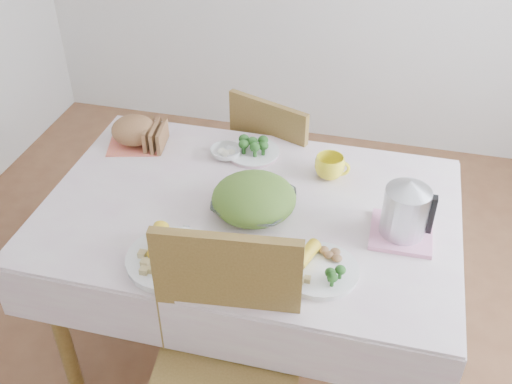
% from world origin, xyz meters
% --- Properties ---
extents(floor, '(3.60, 3.60, 0.00)m').
position_xyz_m(floor, '(0.00, 0.00, 0.00)').
color(floor, brown).
rests_on(floor, ground).
extents(dining_table, '(1.40, 0.90, 0.75)m').
position_xyz_m(dining_table, '(0.00, 0.00, 0.38)').
color(dining_table, brown).
rests_on(dining_table, floor).
extents(tablecloth, '(1.50, 1.00, 0.01)m').
position_xyz_m(tablecloth, '(0.00, 0.00, 0.76)').
color(tablecloth, silver).
rests_on(tablecloth, dining_table).
extents(chair_far, '(0.53, 0.53, 0.91)m').
position_xyz_m(chair_far, '(0.01, 0.70, 0.47)').
color(chair_far, brown).
rests_on(chair_far, floor).
extents(salad_bowl, '(0.32, 0.32, 0.07)m').
position_xyz_m(salad_bowl, '(0.02, -0.03, 0.80)').
color(salad_bowl, white).
rests_on(salad_bowl, tablecloth).
extents(dinner_plate_left, '(0.33, 0.33, 0.03)m').
position_xyz_m(dinner_plate_left, '(-0.17, -0.34, 0.77)').
color(dinner_plate_left, white).
rests_on(dinner_plate_left, tablecloth).
extents(dinner_plate_right, '(0.36, 0.36, 0.02)m').
position_xyz_m(dinner_plate_right, '(0.30, -0.27, 0.77)').
color(dinner_plate_right, white).
rests_on(dinner_plate_right, tablecloth).
extents(broccoli_plate, '(0.24, 0.24, 0.02)m').
position_xyz_m(broccoli_plate, '(-0.07, 0.34, 0.77)').
color(broccoli_plate, beige).
rests_on(broccoli_plate, tablecloth).
extents(napkin, '(0.27, 0.27, 0.00)m').
position_xyz_m(napkin, '(-0.58, 0.31, 0.76)').
color(napkin, '#F27459').
rests_on(napkin, tablecloth).
extents(bread_loaf, '(0.19, 0.18, 0.11)m').
position_xyz_m(bread_loaf, '(-0.58, 0.31, 0.82)').
color(bread_loaf, brown).
rests_on(bread_loaf, napkin).
extents(fruit_bowl, '(0.13, 0.13, 0.04)m').
position_xyz_m(fruit_bowl, '(-0.18, 0.30, 0.78)').
color(fruit_bowl, white).
rests_on(fruit_bowl, tablecloth).
extents(yellow_mug, '(0.14, 0.14, 0.09)m').
position_xyz_m(yellow_mug, '(0.25, 0.26, 0.81)').
color(yellow_mug, yellow).
rests_on(yellow_mug, tablecloth).
extents(pink_tray, '(0.21, 0.21, 0.02)m').
position_xyz_m(pink_tray, '(0.55, -0.02, 0.77)').
color(pink_tray, pink).
rests_on(pink_tray, tablecloth).
extents(electric_kettle, '(0.19, 0.19, 0.22)m').
position_xyz_m(electric_kettle, '(0.55, -0.02, 0.88)').
color(electric_kettle, '#B2B5BA').
rests_on(electric_kettle, pink_tray).
extents(fork_left, '(0.03, 0.20, 0.00)m').
position_xyz_m(fork_left, '(-0.18, -0.27, 0.76)').
color(fork_left, silver).
rests_on(fork_left, tablecloth).
extents(fork_right, '(0.14, 0.18, 0.00)m').
position_xyz_m(fork_right, '(0.13, -0.26, 0.76)').
color(fork_right, silver).
rests_on(fork_right, tablecloth).
extents(knife, '(0.20, 0.13, 0.00)m').
position_xyz_m(knife, '(0.01, -0.30, 0.76)').
color(knife, silver).
rests_on(knife, tablecloth).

